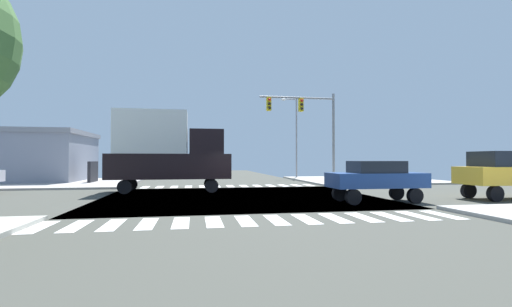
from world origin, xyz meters
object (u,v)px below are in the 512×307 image
(sedan_leading_2, at_px, (174,166))
(sedan_crossing_1, at_px, (376,178))
(street_lamp, at_px, (294,131))
(box_truck_farside_1, at_px, (166,149))
(traffic_signal_mast, at_px, (306,117))
(pickup_queued_2, at_px, (509,173))
(pickup_nearside_1, at_px, (197,165))

(sedan_leading_2, bearing_deg, sedan_crossing_1, 108.48)
(street_lamp, distance_m, box_truck_farside_1, 18.41)
(sedan_crossing_1, bearing_deg, traffic_signal_mast, -1.66)
(street_lamp, height_order, sedan_crossing_1, street_lamp)
(box_truck_farside_1, distance_m, pickup_queued_2, 18.33)
(sedan_crossing_1, xyz_separation_m, sedan_leading_2, (-10.83, 32.41, 0.00))
(street_lamp, bearing_deg, pickup_nearside_1, 146.62)
(street_lamp, relative_size, pickup_nearside_1, 1.64)
(box_truck_farside_1, height_order, pickup_queued_2, box_truck_farside_1)
(pickup_queued_2, distance_m, sedan_leading_2, 37.01)
(sedan_crossing_1, height_order, sedan_leading_2, same)
(pickup_nearside_1, bearing_deg, sedan_crossing_1, 105.99)
(street_lamp, bearing_deg, box_truck_farside_1, -131.19)
(pickup_nearside_1, distance_m, sedan_crossing_1, 28.43)
(pickup_nearside_1, distance_m, pickup_queued_2, 31.12)
(pickup_nearside_1, relative_size, sedan_crossing_1, 1.19)
(sedan_leading_2, bearing_deg, street_lamp, 138.10)
(pickup_queued_2, relative_size, sedan_leading_2, 1.19)
(traffic_signal_mast, bearing_deg, sedan_crossing_1, -91.66)
(box_truck_farside_1, bearing_deg, pickup_nearside_1, 174.35)
(traffic_signal_mast, relative_size, sedan_crossing_1, 1.65)
(traffic_signal_mast, height_order, street_lamp, street_lamp)
(pickup_queued_2, bearing_deg, street_lamp, 13.22)
(box_truck_farside_1, relative_size, pickup_queued_2, 1.41)
(street_lamp, height_order, pickup_queued_2, street_lamp)
(box_truck_farside_1, bearing_deg, sedan_crossing_1, 54.58)
(traffic_signal_mast, xyz_separation_m, box_truck_farside_1, (-10.16, -4.03, -2.65))
(pickup_nearside_1, height_order, box_truck_farside_1, box_truck_farside_1)
(box_truck_farside_1, distance_m, sedan_crossing_1, 12.16)
(traffic_signal_mast, xyz_separation_m, sedan_leading_2, (-11.15, 21.38, -4.09))
(sedan_crossing_1, bearing_deg, box_truck_farside_1, 54.58)
(sedan_crossing_1, xyz_separation_m, pickup_queued_2, (7.05, -0.00, 0.17))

